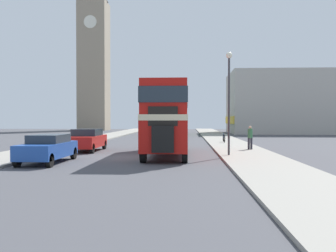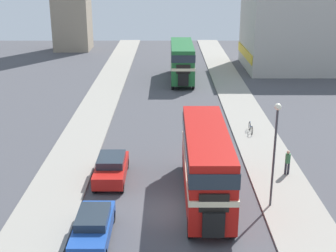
# 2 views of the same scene
# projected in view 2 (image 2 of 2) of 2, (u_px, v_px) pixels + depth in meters

# --- Properties ---
(ground_plane) EXTENTS (120.00, 120.00, 0.00)m
(ground_plane) POSITION_uv_depth(u_px,v_px,m) (169.00, 211.00, 25.45)
(ground_plane) COLOR #47474C
(sidewalk_right) EXTENTS (3.50, 120.00, 0.12)m
(sidewalk_right) POSITION_uv_depth(u_px,v_px,m) (292.00, 210.00, 25.46)
(sidewalk_right) COLOR gray
(sidewalk_right) RESTS_ON ground_plane
(sidewalk_left) EXTENTS (3.50, 120.00, 0.12)m
(sidewalk_left) POSITION_uv_depth(u_px,v_px,m) (45.00, 211.00, 25.41)
(sidewalk_left) COLOR gray
(sidewalk_left) RESTS_ON ground_plane
(double_decker_bus) EXTENTS (2.37, 9.85, 4.14)m
(double_decker_bus) POSITION_uv_depth(u_px,v_px,m) (204.00, 159.00, 26.00)
(double_decker_bus) COLOR #B2140F
(double_decker_bus) RESTS_ON ground_plane
(bus_distant) EXTENTS (2.52, 10.34, 4.21)m
(bus_distant) POSITION_uv_depth(u_px,v_px,m) (180.00, 59.00, 53.44)
(bus_distant) COLOR #1E602D
(bus_distant) RESTS_ON ground_plane
(car_parked_near) EXTENTS (1.70, 4.41, 1.40)m
(car_parked_near) POSITION_uv_depth(u_px,v_px,m) (91.00, 227.00, 22.56)
(car_parked_near) COLOR #1E479E
(car_parked_near) RESTS_ON ground_plane
(car_parked_mid) EXTENTS (1.84, 4.36, 1.50)m
(car_parked_mid) POSITION_uv_depth(u_px,v_px,m) (110.00, 168.00, 28.96)
(car_parked_mid) COLOR red
(car_parked_mid) RESTS_ON ground_plane
(pedestrian_walking) EXTENTS (0.32, 0.32, 1.59)m
(pedestrian_walking) POSITION_uv_depth(u_px,v_px,m) (286.00, 161.00, 29.43)
(pedestrian_walking) COLOR #282833
(pedestrian_walking) RESTS_ON sidewalk_right
(bicycle_on_pavement) EXTENTS (0.05, 1.76, 0.78)m
(bicycle_on_pavement) POSITION_uv_depth(u_px,v_px,m) (249.00, 128.00, 36.95)
(bicycle_on_pavement) COLOR black
(bicycle_on_pavement) RESTS_ON sidewalk_right
(street_lamp) EXTENTS (0.36, 0.36, 5.86)m
(street_lamp) POSITION_uv_depth(u_px,v_px,m) (273.00, 140.00, 24.62)
(street_lamp) COLOR #38383D
(street_lamp) RESTS_ON sidewalk_right
(shop_building_block) EXTENTS (21.74, 11.46, 9.24)m
(shop_building_block) POSITION_uv_depth(u_px,v_px,m) (330.00, 32.00, 58.95)
(shop_building_block) COLOR #B2ADA3
(shop_building_block) RESTS_ON ground_plane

